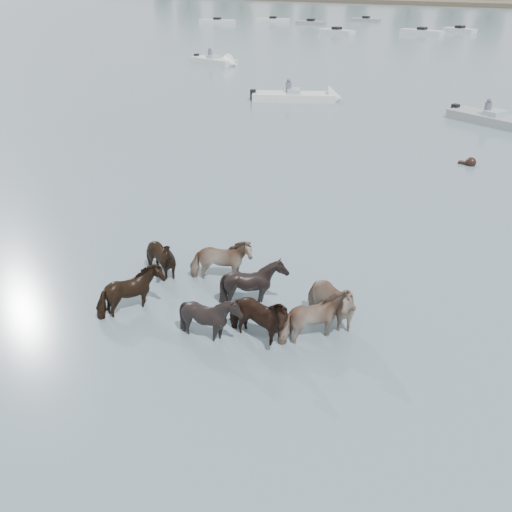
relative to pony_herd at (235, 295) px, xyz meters
The scene contains 6 objects.
ground 3.00m from the pony_herd, 132.95° to the right, with size 400.00×400.00×0.00m, color slate.
pony_herd is the anchor object (origin of this frame).
swimming_pony 14.90m from the pony_herd, 84.38° to the left, with size 0.72×0.44×0.44m.
motorboat_a 24.88m from the pony_herd, 115.50° to the left, with size 5.66×4.12×1.92m.
motorboat_b 22.53m from the pony_herd, 86.79° to the left, with size 5.56×3.28×1.92m.
motorboat_f 40.13m from the pony_herd, 127.78° to the left, with size 5.16×2.30×1.92m.
Camera 1 is at (8.77, -6.97, 7.29)m, focal length 39.44 mm.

